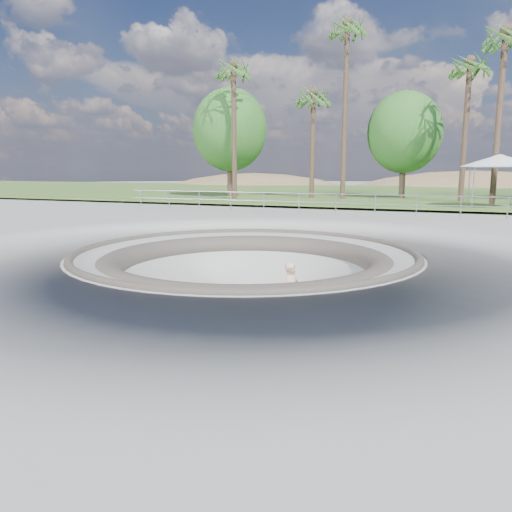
% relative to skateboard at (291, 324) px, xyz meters
% --- Properties ---
extents(ground, '(180.00, 180.00, 0.00)m').
position_rel_skateboard_xyz_m(ground, '(-1.69, 0.70, 1.84)').
color(ground, gray).
rests_on(ground, ground).
extents(skate_bowl, '(14.00, 14.00, 4.10)m').
position_rel_skateboard_xyz_m(skate_bowl, '(-1.69, 0.70, 0.01)').
color(skate_bowl, gray).
rests_on(skate_bowl, ground).
extents(grass_strip, '(180.00, 36.00, 0.12)m').
position_rel_skateboard_xyz_m(grass_strip, '(-1.69, 34.70, 2.06)').
color(grass_strip, '#3F6327').
rests_on(grass_strip, ground).
extents(distant_hills, '(103.20, 45.00, 28.60)m').
position_rel_skateboard_xyz_m(distant_hills, '(2.08, 57.87, -5.18)').
color(distant_hills, brown).
rests_on(distant_hills, ground).
extents(safety_railing, '(25.00, 0.06, 1.03)m').
position_rel_skateboard_xyz_m(safety_railing, '(-1.69, 12.70, 2.53)').
color(safety_railing, gray).
rests_on(safety_railing, ground).
extents(skateboard, '(0.80, 0.51, 0.08)m').
position_rel_skateboard_xyz_m(skateboard, '(0.00, 0.00, 0.00)').
color(skateboard, brown).
rests_on(skateboard, ground).
extents(skater, '(0.55, 0.71, 1.73)m').
position_rel_skateboard_xyz_m(skater, '(0.00, 0.00, 0.88)').
color(skater, '#EDB299').
rests_on(skater, skateboard).
extents(canopy_white, '(5.91, 5.91, 2.99)m').
position_rel_skateboard_xyz_m(canopy_white, '(6.22, 18.87, 4.73)').
color(canopy_white, gray).
rests_on(canopy_white, ground).
extents(palm_a, '(2.60, 2.60, 10.27)m').
position_rel_skateboard_xyz_m(palm_a, '(-11.05, 20.67, 10.90)').
color(palm_a, '#4E3A2D').
rests_on(palm_a, ground).
extents(palm_b, '(2.60, 2.60, 8.59)m').
position_rel_skateboard_xyz_m(palm_b, '(-6.11, 23.86, 9.34)').
color(palm_b, '#4E3A2D').
rests_on(palm_b, ground).
extents(palm_c, '(2.60, 2.60, 13.01)m').
position_rel_skateboard_xyz_m(palm_c, '(-3.65, 23.41, 13.40)').
color(palm_c, '#4E3A2D').
rests_on(palm_c, ground).
extents(palm_d, '(2.60, 2.60, 9.97)m').
position_rel_skateboard_xyz_m(palm_d, '(4.34, 23.84, 10.62)').
color(palm_d, '#4E3A2D').
rests_on(palm_d, ground).
extents(palm_e, '(2.60, 2.60, 11.04)m').
position_rel_skateboard_xyz_m(palm_e, '(6.15, 21.35, 11.61)').
color(palm_e, '#4E3A2D').
rests_on(palm_e, ground).
extents(bushy_tree_left, '(5.88, 5.35, 8.48)m').
position_rel_skateboard_xyz_m(bushy_tree_left, '(-12.74, 23.58, 7.27)').
color(bushy_tree_left, '#4E3A2D').
rests_on(bushy_tree_left, ground).
extents(bushy_tree_mid, '(5.50, 5.00, 7.94)m').
position_rel_skateboard_xyz_m(bushy_tree_mid, '(0.18, 26.59, 6.93)').
color(bushy_tree_mid, '#4E3A2D').
rests_on(bushy_tree_mid, ground).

